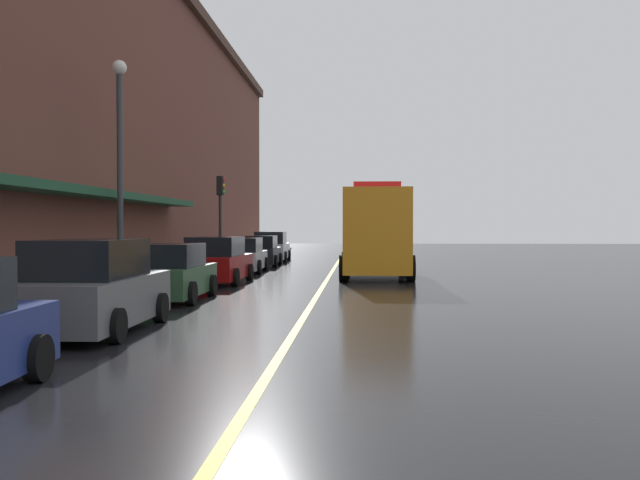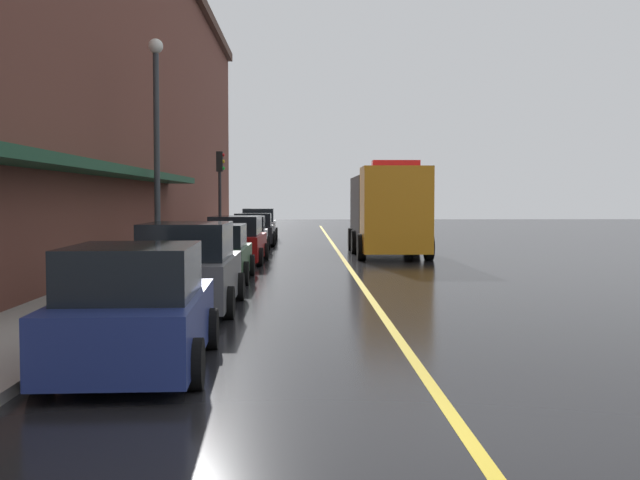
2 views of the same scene
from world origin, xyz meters
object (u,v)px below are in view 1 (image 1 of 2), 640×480
at_px(parking_meter_0, 234,246).
at_px(traffic_light_near, 220,204).
at_px(parked_car_3, 217,261).
at_px(utility_truck, 376,233).
at_px(street_lamp_left, 120,150).
at_px(parked_car_1, 92,289).
at_px(parked_car_4, 242,256).
at_px(parking_meter_1, 249,243).
at_px(parked_car_6, 271,247).
at_px(parked_car_5, 260,252).
at_px(parked_car_2, 171,274).

xyz_separation_m(parking_meter_0, traffic_light_near, (0.06, -3.97, 2.10)).
distance_m(parked_car_3, parking_meter_0, 11.34).
distance_m(utility_truck, street_lamp_left, 12.08).
distance_m(parked_car_1, utility_truck, 17.15).
height_order(utility_truck, traffic_light_near, traffic_light_near).
relative_size(parked_car_4, street_lamp_left, 0.63).
height_order(parked_car_3, parking_meter_1, parked_car_3).
bearing_deg(parked_car_3, parked_car_4, 1.95).
height_order(parked_car_1, parked_car_6, parked_car_1).
bearing_deg(traffic_light_near, parking_meter_1, 90.39).
xyz_separation_m(parked_car_5, traffic_light_near, (-1.32, -3.75, 2.40)).
relative_size(parked_car_1, parked_car_2, 1.09).
bearing_deg(utility_truck, parked_car_2, -30.31).
distance_m(utility_truck, traffic_light_near, 8.01).
xyz_separation_m(parked_car_6, parking_meter_1, (-1.32, 0.05, 0.23)).
xyz_separation_m(parking_meter_0, parking_meter_1, (0.00, 4.97, 0.00)).
bearing_deg(parking_meter_1, parked_car_1, -87.23).
xyz_separation_m(parked_car_2, parked_car_6, (-0.01, 22.21, 0.07)).
height_order(parked_car_3, traffic_light_near, traffic_light_near).
bearing_deg(parked_car_3, utility_truck, -53.70).
xyz_separation_m(parked_car_2, parked_car_5, (0.05, 17.07, -0.00)).
xyz_separation_m(parking_meter_0, street_lamp_left, (-0.60, -15.91, 3.34)).
height_order(parked_car_3, parked_car_6, parked_car_6).
bearing_deg(parked_car_3, parked_car_2, -178.97).
bearing_deg(street_lamp_left, parked_car_4, 79.62).
xyz_separation_m(parked_car_2, parking_meter_1, (-1.33, 22.26, 0.31)).
bearing_deg(utility_truck, parked_car_3, -55.07).
bearing_deg(parked_car_3, street_lamp_left, 158.52).
relative_size(parked_car_1, street_lamp_left, 0.65).
height_order(parked_car_1, parked_car_4, parked_car_1).
bearing_deg(parked_car_2, parking_meter_0, 4.52).
relative_size(utility_truck, street_lamp_left, 1.22).
bearing_deg(parked_car_2, parked_car_5, -0.04).
bearing_deg(traffic_light_near, parked_car_1, -86.13).
relative_size(parked_car_6, utility_truck, 0.53).
relative_size(parking_meter_0, street_lamp_left, 0.19).
relative_size(parked_car_1, parked_car_3, 1.02).
xyz_separation_m(parked_car_3, parked_car_6, (-0.06, 16.17, 0.03)).
relative_size(parked_car_2, parking_meter_1, 3.11).
relative_size(parked_car_3, parking_meter_1, 3.34).
bearing_deg(parked_car_1, parked_car_5, -0.26).
height_order(parking_meter_1, traffic_light_near, traffic_light_near).
bearing_deg(street_lamp_left, parked_car_2, -35.42).
distance_m(parked_car_6, traffic_light_near, 9.27).
bearing_deg(parking_meter_0, parked_car_2, -85.61).
xyz_separation_m(parking_meter_1, traffic_light_near, (0.06, -8.94, 2.10)).
height_order(parked_car_6, traffic_light_near, traffic_light_near).
bearing_deg(street_lamp_left, parking_meter_1, 88.35).
height_order(parked_car_6, utility_truck, utility_truck).
height_order(parked_car_6, parking_meter_0, parked_car_6).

